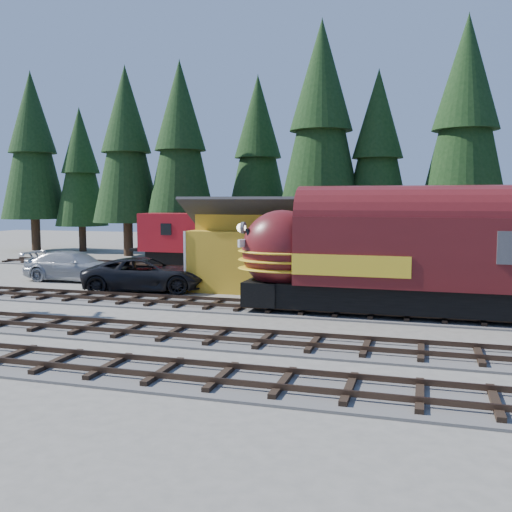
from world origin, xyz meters
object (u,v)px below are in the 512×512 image
(caboose, at_px, (204,236))
(pickup_truck_a, at_px, (145,274))
(locomotive, at_px, (408,260))
(depot, at_px, (303,238))
(pickup_truck_b, at_px, (74,266))

(caboose, relative_size, pickup_truck_a, 1.38)
(locomotive, relative_size, caboose, 1.69)
(depot, xyz_separation_m, pickup_truck_b, (-14.59, -0.77, -2.03))
(caboose, relative_size, pickup_truck_b, 1.46)
(pickup_truck_a, height_order, pickup_truck_b, pickup_truck_a)
(depot, relative_size, pickup_truck_b, 1.99)
(caboose, xyz_separation_m, pickup_truck_b, (-5.54, -8.27, -1.52))
(depot, bearing_deg, locomotive, -47.43)
(locomotive, height_order, caboose, caboose)
(caboose, height_order, pickup_truck_a, caboose)
(depot, distance_m, pickup_truck_a, 9.15)
(locomotive, bearing_deg, caboose, 137.03)
(depot, height_order, caboose, depot)
(pickup_truck_a, relative_size, pickup_truck_b, 1.06)
(pickup_truck_a, xyz_separation_m, pickup_truck_b, (-6.25, 2.39, -0.01))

